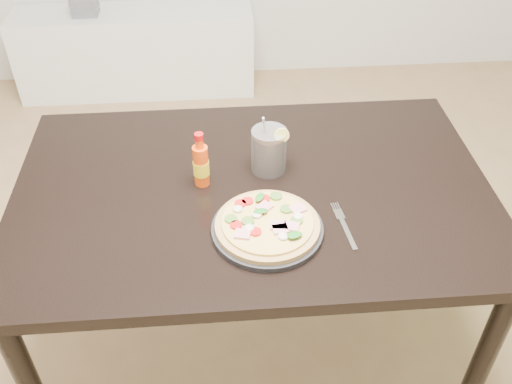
{
  "coord_description": "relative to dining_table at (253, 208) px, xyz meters",
  "views": [
    {
      "loc": [
        -0.33,
        -1.17,
        1.81
      ],
      "look_at": [
        -0.24,
        -0.0,
        0.83
      ],
      "focal_mm": 40.0,
      "sensor_mm": 36.0,
      "label": 1
    }
  ],
  "objects": [
    {
      "name": "cd_stack",
      "position": [
        -0.81,
        1.93,
        -0.11
      ],
      "size": [
        0.14,
        0.12,
        0.1
      ],
      "color": "slate",
      "rests_on": "media_console"
    },
    {
      "name": "hot_sauce_bottle",
      "position": [
        -0.15,
        0.03,
        0.15
      ],
      "size": [
        0.05,
        0.05,
        0.18
      ],
      "rotation": [
        0.0,
        0.0,
        -0.03
      ],
      "color": "#EE480E",
      "rests_on": "dining_table"
    },
    {
      "name": "fork",
      "position": [
        0.23,
        -0.18,
        0.09
      ],
      "size": [
        0.04,
        0.19,
        0.0
      ],
      "rotation": [
        0.0,
        0.0,
        0.11
      ],
      "color": "silver",
      "rests_on": "dining_table"
    },
    {
      "name": "dining_table",
      "position": [
        0.0,
        0.0,
        0.0
      ],
      "size": [
        1.4,
        0.9,
        0.75
      ],
      "color": "black",
      "rests_on": "ground"
    },
    {
      "name": "floor",
      "position": [
        0.24,
        -0.12,
        -0.67
      ],
      "size": [
        4.5,
        4.5,
        0.0
      ],
      "primitive_type": "plane",
      "color": "#9E7A51",
      "rests_on": "ground"
    },
    {
      "name": "pizza",
      "position": [
        0.02,
        -0.19,
        0.11
      ],
      "size": [
        0.28,
        0.28,
        0.03
      ],
      "color": "tan",
      "rests_on": "plate"
    },
    {
      "name": "media_console",
      "position": [
        -0.56,
        1.95,
        -0.42
      ],
      "size": [
        1.4,
        0.34,
        0.5
      ],
      "primitive_type": "cube",
      "color": "white",
      "rests_on": "ground"
    },
    {
      "name": "plate",
      "position": [
        0.02,
        -0.19,
        0.09
      ],
      "size": [
        0.3,
        0.3,
        0.02
      ],
      "primitive_type": "cylinder",
      "color": "black",
      "rests_on": "dining_table"
    },
    {
      "name": "cola_cup",
      "position": [
        0.05,
        0.08,
        0.15
      ],
      "size": [
        0.11,
        0.11,
        0.2
      ],
      "rotation": [
        0.0,
        0.0,
        0.34
      ],
      "color": "black",
      "rests_on": "dining_table"
    }
  ]
}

